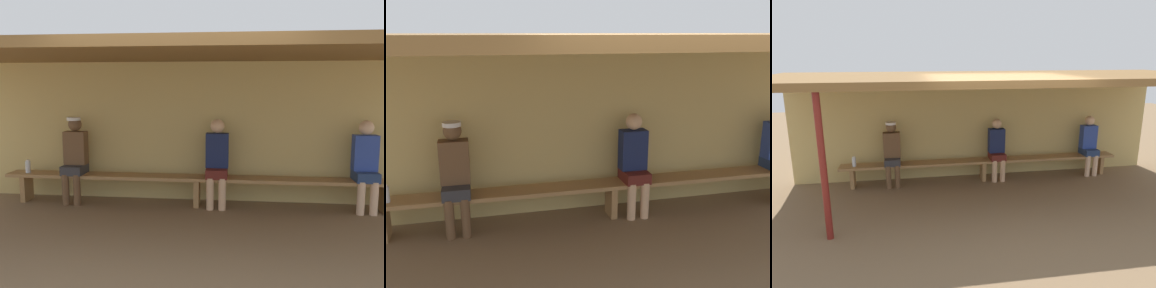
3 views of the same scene
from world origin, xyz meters
The scene contains 9 objects.
ground_plane centered at (0.00, 0.00, 0.00)m, with size 24.00×24.00×0.00m, color brown.
back_wall centered at (0.00, 2.00, 1.10)m, with size 8.00×0.20×2.20m, color tan.
dugout_roof centered at (0.00, 0.70, 2.26)m, with size 8.00×2.80×0.12m, color brown.
support_post centered at (-2.81, -0.55, 1.10)m, with size 0.10×0.10×2.20m, color maroon.
bench centered at (0.00, 1.55, 0.39)m, with size 6.00×0.36×0.46m.
player_in_white centered at (0.30, 1.55, 0.73)m, with size 0.34×0.42×1.34m.
player_in_red centered at (-1.93, 1.55, 0.75)m, with size 0.34×0.42×1.34m.
player_near_post centered at (2.46, 1.55, 0.73)m, with size 0.34×0.42×1.34m.
water_bottle_green centered at (-2.70, 1.53, 0.56)m, with size 0.08×0.08×0.21m.
Camera 3 is at (-1.63, -5.57, 2.69)m, focal length 32.83 mm.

